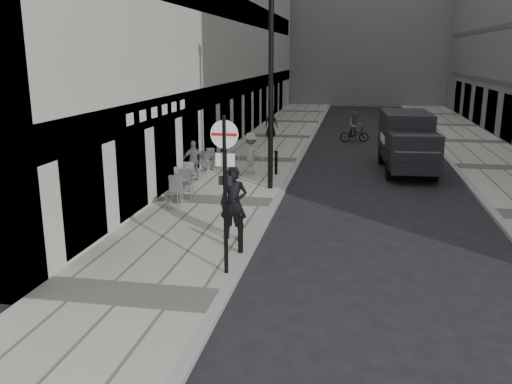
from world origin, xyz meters
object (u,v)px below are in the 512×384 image
lamppost (271,80)px  panel_van (407,139)px  sign_post (225,174)px  cyclist (355,130)px  walking_man (234,204)px

lamppost → panel_van: size_ratio=1.31×
panel_van → sign_post: bearing=-114.4°
sign_post → cyclist: 20.99m
lamppost → cyclist: 13.35m
sign_post → lamppost: 8.36m
panel_van → cyclist: (-2.24, 7.94, -0.72)m
sign_post → panel_van: size_ratio=0.66×
cyclist → sign_post: bearing=-106.2°
cyclist → lamppost: bearing=-112.1°
lamppost → panel_van: (5.26, 4.61, -2.67)m
walking_man → sign_post: bearing=-80.5°
lamppost → panel_van: lamppost is taller
sign_post → walking_man: bearing=100.1°
sign_post → panel_van: sign_post is taller
sign_post → cyclist: sign_post is taller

